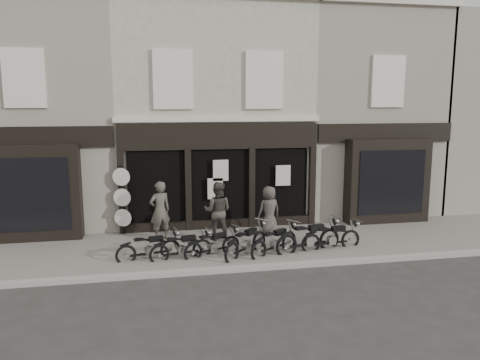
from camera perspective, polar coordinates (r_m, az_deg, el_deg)
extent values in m
plane|color=#2D2B28|center=(14.41, -0.62, -9.30)|extent=(90.00, 90.00, 0.00)
cube|color=slate|center=(15.23, -1.24, -8.02)|extent=(30.00, 4.20, 0.12)
cube|color=gray|center=(13.23, 0.37, -10.74)|extent=(30.00, 0.25, 0.13)
cube|color=#BAB4A0|center=(19.59, -3.83, 7.87)|extent=(7.20, 6.00, 8.20)
cube|color=black|center=(16.57, -2.46, 5.35)|extent=(7.10, 0.18, 0.90)
cube|color=black|center=(16.88, -2.45, -1.25)|extent=(6.50, 0.10, 2.95)
cube|color=black|center=(17.10, -2.38, -5.52)|extent=(7.10, 0.20, 0.44)
cube|color=beige|center=(16.57, -2.49, 7.43)|extent=(7.30, 0.22, 0.18)
cube|color=silver|center=(16.42, -8.18, 12.04)|extent=(1.35, 0.12, 2.00)
cube|color=black|center=(16.45, -8.19, 12.03)|extent=(1.05, 0.06, 1.70)
cube|color=silver|center=(16.89, 2.97, 12.04)|extent=(1.35, 0.12, 2.00)
cube|color=black|center=(16.91, 2.95, 12.04)|extent=(1.05, 0.06, 1.70)
cube|color=black|center=(16.64, -14.24, -1.52)|extent=(0.22, 0.22, 3.00)
cube|color=black|center=(16.66, -6.32, -1.27)|extent=(0.22, 0.22, 3.00)
cube|color=black|center=(17.00, 1.43, -1.00)|extent=(0.22, 0.22, 3.00)
cube|color=black|center=(17.63, 8.75, -0.73)|extent=(0.22, 0.22, 3.00)
cube|color=#BEB7A9|center=(16.58, -2.37, 1.18)|extent=(0.55, 0.04, 0.75)
cube|color=#BEB7A9|center=(17.11, 5.27, 0.56)|extent=(0.55, 0.04, 0.75)
cube|color=#BEB7A9|center=(16.66, -3.04, -1.05)|extent=(0.55, 0.04, 0.75)
cube|color=gray|center=(19.82, -22.51, 7.20)|extent=(5.50, 6.00, 8.20)
cube|color=black|center=(16.80, -24.23, -1.44)|extent=(3.20, 0.70, 3.20)
cube|color=black|center=(16.47, -24.50, -1.67)|extent=(2.60, 0.06, 2.40)
cube|color=black|center=(16.87, -24.41, 4.76)|extent=(5.40, 0.16, 0.70)
cube|color=silver|center=(16.86, -24.85, 11.21)|extent=(1.30, 0.10, 1.90)
cube|color=black|center=(16.89, -24.82, 11.20)|extent=(1.00, 0.06, 1.60)
cube|color=gray|center=(21.33, 13.52, 7.76)|extent=(5.50, 6.00, 8.20)
cube|color=black|center=(18.56, 17.49, -0.08)|extent=(3.20, 0.70, 3.20)
cube|color=black|center=(18.25, 18.01, -0.26)|extent=(2.60, 0.06, 2.40)
cube|color=black|center=(18.62, 17.32, 5.54)|extent=(5.40, 0.16, 0.70)
cube|color=silver|center=(18.61, 17.60, 11.38)|extent=(1.30, 0.10, 1.90)
cube|color=black|center=(18.64, 17.56, 11.38)|extent=(1.00, 0.06, 1.60)
cube|color=beige|center=(18.96, 18.02, 20.01)|extent=(5.60, 0.30, 0.18)
torus|color=black|center=(14.23, -8.51, -8.37)|extent=(0.62, 0.22, 0.61)
torus|color=black|center=(13.96, -13.74, -8.89)|extent=(0.62, 0.22, 0.61)
cube|color=black|center=(14.09, -11.09, -8.78)|extent=(1.05, 0.29, 0.05)
cube|color=gray|center=(14.07, -11.03, -8.49)|extent=(0.25, 0.21, 0.23)
cube|color=black|center=(14.02, -10.20, -7.07)|extent=(0.44, 0.24, 0.15)
cube|color=black|center=(13.91, -12.24, -7.12)|extent=(0.30, 0.24, 0.05)
cylinder|color=gray|center=(14.11, -7.79, -5.98)|extent=(0.15, 0.52, 0.03)
torus|color=black|center=(14.18, -4.65, -8.37)|extent=(0.61, 0.22, 0.61)
torus|color=black|center=(13.81, -9.81, -8.96)|extent=(0.61, 0.22, 0.61)
cube|color=black|center=(13.99, -7.19, -8.81)|extent=(1.05, 0.30, 0.05)
cube|color=gray|center=(13.97, -7.13, -8.52)|extent=(0.25, 0.21, 0.23)
cube|color=black|center=(13.93, -6.30, -7.08)|extent=(0.44, 0.25, 0.15)
cube|color=black|center=(13.78, -8.31, -7.16)|extent=(0.30, 0.24, 0.05)
cylinder|color=gray|center=(14.07, -3.92, -5.97)|extent=(0.15, 0.52, 0.03)
torus|color=black|center=(14.49, -1.14, -7.96)|extent=(0.59, 0.29, 0.60)
torus|color=black|center=(13.90, -5.74, -8.77)|extent=(0.59, 0.29, 0.60)
cube|color=black|center=(14.19, -3.39, -8.50)|extent=(1.00, 0.42, 0.05)
cube|color=gray|center=(14.18, -3.33, -8.22)|extent=(0.26, 0.23, 0.23)
cube|color=black|center=(14.18, -2.58, -6.79)|extent=(0.43, 0.29, 0.15)
cube|color=black|center=(13.94, -4.37, -6.94)|extent=(0.31, 0.26, 0.05)
cylinder|color=gray|center=(14.42, -0.48, -5.62)|extent=(0.22, 0.49, 0.03)
torus|color=black|center=(14.77, 2.31, -7.48)|extent=(0.55, 0.53, 0.68)
torus|color=black|center=(13.64, -1.01, -8.92)|extent=(0.55, 0.53, 0.68)
cube|color=black|center=(14.21, 0.72, -8.32)|extent=(0.88, 0.86, 0.06)
cube|color=gray|center=(14.20, 0.77, -8.00)|extent=(0.30, 0.29, 0.26)
cube|color=black|center=(14.28, 1.31, -6.32)|extent=(0.45, 0.44, 0.17)
cube|color=black|center=(13.83, 0.02, -6.67)|extent=(0.35, 0.35, 0.06)
cylinder|color=gray|center=(14.77, 2.79, -4.84)|extent=(0.43, 0.44, 0.04)
torus|color=black|center=(14.86, 5.98, -7.48)|extent=(0.59, 0.42, 0.64)
torus|color=black|center=(13.88, 2.30, -8.66)|extent=(0.59, 0.42, 0.64)
cube|color=black|center=(14.37, 4.20, -8.20)|extent=(0.97, 0.66, 0.06)
cube|color=gray|center=(14.37, 4.26, -7.89)|extent=(0.28, 0.27, 0.25)
cube|color=black|center=(14.43, 4.88, -6.33)|extent=(0.45, 0.37, 0.16)
cube|color=black|center=(14.03, 3.45, -6.61)|extent=(0.34, 0.31, 0.06)
cylinder|color=gray|center=(14.85, 6.54, -5.00)|extent=(0.33, 0.48, 0.03)
torus|color=black|center=(15.10, 10.80, -7.15)|extent=(0.73, 0.27, 0.73)
torus|color=black|center=(14.27, 5.68, -8.01)|extent=(0.73, 0.27, 0.73)
cube|color=black|center=(14.69, 8.31, -7.74)|extent=(1.25, 0.37, 0.06)
cube|color=gray|center=(14.67, 8.39, -7.40)|extent=(0.30, 0.25, 0.28)
cube|color=black|center=(14.70, 9.27, -5.74)|extent=(0.52, 0.30, 0.18)
cube|color=black|center=(14.37, 7.28, -5.87)|extent=(0.37, 0.29, 0.06)
cylinder|color=gray|center=(15.06, 11.61, -4.44)|extent=(0.19, 0.61, 0.04)
torus|color=black|center=(15.37, 13.29, -7.09)|extent=(0.66, 0.17, 0.65)
torus|color=black|center=(14.71, 8.63, -7.70)|extent=(0.66, 0.17, 0.65)
cube|color=black|center=(15.04, 11.01, -7.53)|extent=(1.14, 0.20, 0.06)
cube|color=gray|center=(15.03, 11.08, -7.25)|extent=(0.25, 0.20, 0.25)
cube|color=black|center=(15.04, 11.89, -5.82)|extent=(0.46, 0.22, 0.16)
cube|color=black|center=(14.77, 10.09, -5.88)|extent=(0.31, 0.23, 0.06)
cylinder|color=gray|center=(15.32, 14.05, -4.73)|extent=(0.11, 0.56, 0.03)
imported|color=#48443B|center=(15.69, -9.73, -3.69)|extent=(0.84, 0.70, 1.96)
imported|color=#3C3630|center=(15.49, -2.75, -3.79)|extent=(1.12, 0.98, 1.93)
imported|color=#433C38|center=(16.11, 3.57, -3.73)|extent=(0.94, 0.74, 1.69)
cylinder|color=black|center=(16.84, -13.99, -6.69)|extent=(0.39, 0.39, 0.07)
cylinder|color=black|center=(16.55, -14.16, -2.59)|extent=(0.08, 0.08, 2.52)
cylinder|color=black|center=(16.36, -14.28, 0.39)|extent=(0.60, 0.23, 0.61)
cylinder|color=silver|center=(16.33, -14.29, 0.38)|extent=(0.59, 0.19, 0.61)
cylinder|color=black|center=(16.48, -14.18, -2.06)|extent=(0.60, 0.23, 0.61)
cylinder|color=silver|center=(16.46, -14.19, -2.08)|extent=(0.59, 0.19, 0.61)
cylinder|color=black|center=(16.64, -14.09, -4.46)|extent=(0.60, 0.23, 0.61)
cylinder|color=silver|center=(16.61, -14.09, -4.49)|extent=(0.59, 0.19, 0.61)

